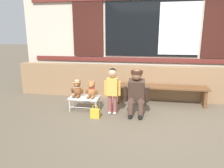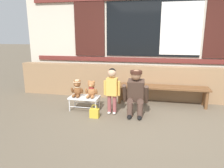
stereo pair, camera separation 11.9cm
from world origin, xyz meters
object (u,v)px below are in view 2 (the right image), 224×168
at_px(teddy_bear_with_hat, 77,88).
at_px(teddy_bear_plain, 91,90).
at_px(adult_crouching, 136,93).
at_px(small_display_bench, 84,98).
at_px(child_standing, 112,86).
at_px(handbag_on_ground, 94,113).
at_px(wooden_bench_long, 162,89).

relative_size(teddy_bear_with_hat, teddy_bear_plain, 1.00).
bearing_deg(adult_crouching, small_display_bench, 174.53).
distance_m(teddy_bear_with_hat, adult_crouching, 1.29).
relative_size(small_display_bench, adult_crouching, 0.67).
bearing_deg(child_standing, adult_crouching, -1.06).
distance_m(teddy_bear_plain, handbag_on_ground, 0.56).
bearing_deg(teddy_bear_plain, handbag_on_ground, -65.26).
bearing_deg(teddy_bear_with_hat, adult_crouching, -4.89).
xyz_separation_m(child_standing, adult_crouching, (0.50, -0.01, -0.11)).
relative_size(teddy_bear_plain, handbag_on_ground, 1.34).
xyz_separation_m(child_standing, handbag_on_ground, (-0.30, -0.28, -0.50)).
distance_m(wooden_bench_long, teddy_bear_plain, 1.65).
bearing_deg(teddy_bear_with_hat, handbag_on_ground, -37.57).
height_order(small_display_bench, handbag_on_ground, small_display_bench).
distance_m(wooden_bench_long, small_display_bench, 1.80).
bearing_deg(adult_crouching, child_standing, 178.94).
xyz_separation_m(wooden_bench_long, handbag_on_ground, (-1.31, -1.10, -0.28)).
distance_m(small_display_bench, teddy_bear_with_hat, 0.26).
bearing_deg(handbag_on_ground, child_standing, 43.44).
relative_size(small_display_bench, child_standing, 0.67).
height_order(child_standing, handbag_on_ground, child_standing).
distance_m(small_display_bench, teddy_bear_plain, 0.25).
relative_size(wooden_bench_long, handbag_on_ground, 7.72).
bearing_deg(small_display_bench, handbag_on_ground, -48.50).
bearing_deg(teddy_bear_plain, teddy_bear_with_hat, 179.87).
bearing_deg(small_display_bench, child_standing, -8.90).
distance_m(teddy_bear_with_hat, teddy_bear_plain, 0.32).
bearing_deg(teddy_bear_plain, adult_crouching, -6.46).
height_order(teddy_bear_plain, adult_crouching, adult_crouching).
xyz_separation_m(teddy_bear_plain, adult_crouching, (0.97, -0.11, 0.02)).
bearing_deg(teddy_bear_with_hat, child_standing, -7.27).
height_order(teddy_bear_with_hat, adult_crouching, adult_crouching).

